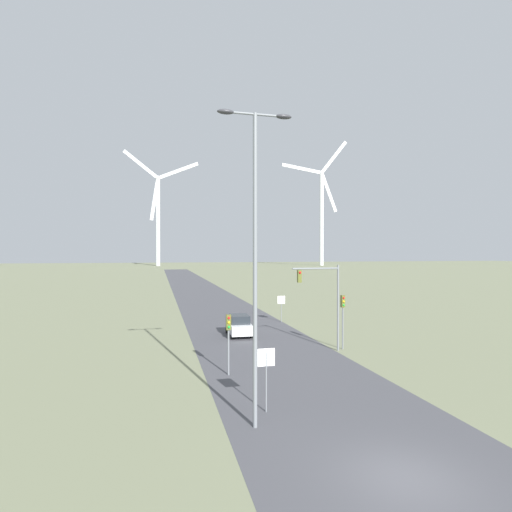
# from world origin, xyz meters

# --- Properties ---
(ground_plane) EXTENTS (600.00, 600.00, 0.00)m
(ground_plane) POSITION_xyz_m (0.00, 0.00, 0.00)
(ground_plane) COLOR #757A5B
(road_surface) EXTENTS (10.00, 240.00, 0.01)m
(road_surface) POSITION_xyz_m (0.00, 48.00, 0.00)
(road_surface) COLOR #47474C
(road_surface) RESTS_ON ground
(streetlamp) EXTENTS (3.15, 0.32, 13.00)m
(streetlamp) POSITION_xyz_m (-3.76, 4.78, 7.85)
(streetlamp) COLOR slate
(streetlamp) RESTS_ON ground
(stop_sign_near) EXTENTS (0.81, 0.07, 2.88)m
(stop_sign_near) POSITION_xyz_m (-2.90, 6.20, 2.02)
(stop_sign_near) COLOR slate
(stop_sign_near) RESTS_ON ground
(stop_sign_far) EXTENTS (0.81, 0.07, 2.73)m
(stop_sign_far) POSITION_xyz_m (4.85, 28.51, 1.91)
(stop_sign_far) COLOR slate
(stop_sign_far) RESTS_ON ground
(traffic_light_post_near_left) EXTENTS (0.28, 0.33, 3.57)m
(traffic_light_post_near_left) POSITION_xyz_m (-3.61, 12.00, 2.62)
(traffic_light_post_near_left) COLOR slate
(traffic_light_post_near_left) RESTS_ON ground
(traffic_light_post_near_right) EXTENTS (0.28, 0.34, 4.04)m
(traffic_light_post_near_right) POSITION_xyz_m (5.79, 16.20, 2.96)
(traffic_light_post_near_right) COLOR slate
(traffic_light_post_near_right) RESTS_ON ground
(traffic_light_mast_overhead) EXTENTS (3.63, 0.35, 6.33)m
(traffic_light_mast_overhead) POSITION_xyz_m (4.07, 15.89, 4.41)
(traffic_light_mast_overhead) COLOR slate
(traffic_light_mast_overhead) RESTS_ON ground
(car_approaching) EXTENTS (2.00, 4.18, 1.83)m
(car_approaching) POSITION_xyz_m (-0.78, 22.83, 0.91)
(car_approaching) COLOR white
(car_approaching) RESTS_ON ground
(wind_turbine_left) EXTENTS (41.48, 6.49, 65.06)m
(wind_turbine_left) POSITION_xyz_m (-7.44, 219.97, 30.91)
(wind_turbine_left) COLOR silver
(wind_turbine_left) RESTS_ON ground
(wind_turbine_center) EXTENTS (40.00, 2.60, 73.82)m
(wind_turbine_center) POSITION_xyz_m (85.72, 206.57, 33.56)
(wind_turbine_center) COLOR silver
(wind_turbine_center) RESTS_ON ground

